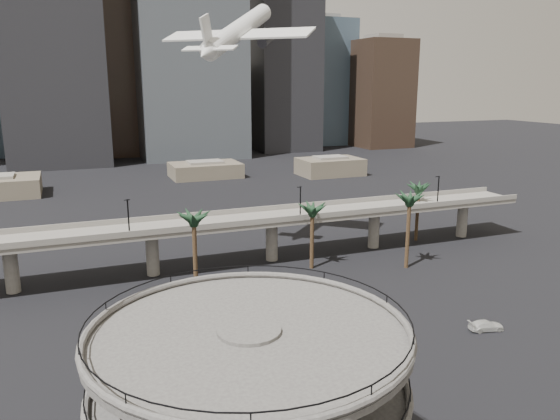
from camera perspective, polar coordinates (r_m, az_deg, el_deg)
name	(u,v)px	position (r m, az deg, el deg)	size (l,w,h in m)	color
parking_ramp	(250,413)	(41.03, -3.13, -20.44)	(22.20, 22.20, 17.35)	#494644
overpass	(214,228)	(97.79, -6.91, -1.86)	(130.00, 9.30, 14.70)	slate
palm_trees	(342,205)	(97.64, 6.45, 0.52)	(54.40, 18.40, 14.00)	#4E3521
low_buildings	(166,175)	(183.78, -11.81, 3.60)	(135.00, 27.50, 6.80)	brown
skyline	(150,62)	(256.67, -13.39, 14.81)	(269.00, 86.00, 113.33)	gray
airborne_jet	(239,31)	(108.28, -4.35, 18.15)	(25.76, 26.75, 14.24)	silver
car_a	(259,388)	(61.34, -2.25, -18.09)	(1.68, 4.18, 1.43)	red
car_b	(342,333)	(73.24, 6.48, -12.66)	(1.55, 4.44, 1.46)	#232228
car_c	(486,326)	(79.92, 20.73, -11.22)	(1.92, 4.73, 1.37)	silver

